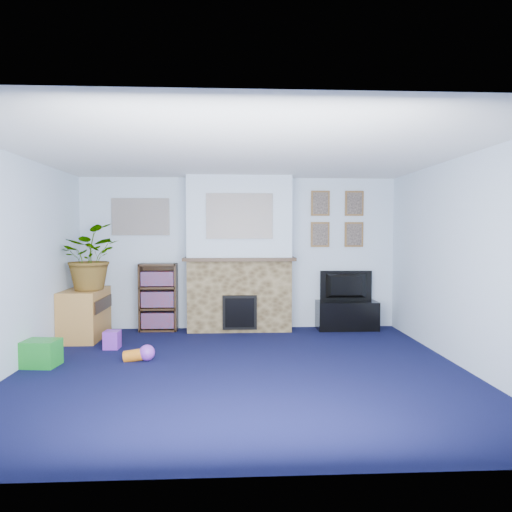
{
  "coord_description": "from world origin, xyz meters",
  "views": [
    {
      "loc": [
        -0.1,
        -5.04,
        1.54
      ],
      "look_at": [
        0.2,
        0.85,
        1.23
      ],
      "focal_mm": 32.0,
      "sensor_mm": 36.0,
      "label": 1
    }
  ],
  "objects": [
    {
      "name": "mantel_teddy",
      "position": [
        -0.48,
        2.0,
        1.22
      ],
      "size": [
        0.14,
        0.14,
        0.14
      ],
      "primitive_type": "sphere",
      "color": "gray",
      "rests_on": "chimney_breast"
    },
    {
      "name": "mantel_can",
      "position": [
        0.69,
        2.0,
        1.21
      ],
      "size": [
        0.05,
        0.05,
        0.11
      ],
      "primitive_type": "cylinder",
      "color": "purple",
      "rests_on": "chimney_breast"
    },
    {
      "name": "chimney_breast",
      "position": [
        0.0,
        2.05,
        1.18
      ],
      "size": [
        1.72,
        0.5,
        2.4
      ],
      "color": "brown",
      "rests_on": "ground"
    },
    {
      "name": "wall_left",
      "position": [
        -2.5,
        0.0,
        1.2
      ],
      "size": [
        0.04,
        4.5,
        2.4
      ],
      "primitive_type": "cube",
      "color": "silver",
      "rests_on": "ground"
    },
    {
      "name": "sideboard",
      "position": [
        -2.24,
        1.61,
        0.35
      ],
      "size": [
        0.51,
        0.92,
        0.71
      ],
      "primitive_type": "cube",
      "color": "#B57E3A",
      "rests_on": "ground"
    },
    {
      "name": "mantel_clock",
      "position": [
        -0.08,
        2.0,
        1.22
      ],
      "size": [
        0.1,
        0.06,
        0.14
      ],
      "primitive_type": "cube",
      "color": "gold",
      "rests_on": "chimney_breast"
    },
    {
      "name": "toy_ball",
      "position": [
        -1.13,
        0.41,
        0.09
      ],
      "size": [
        0.19,
        0.19,
        0.19
      ],
      "primitive_type": "sphere",
      "color": "purple",
      "rests_on": "ground"
    },
    {
      "name": "bookshelf",
      "position": [
        -1.26,
        2.11,
        0.5
      ],
      "size": [
        0.58,
        0.28,
        1.05
      ],
      "color": "#301F11",
      "rests_on": "ground"
    },
    {
      "name": "portrait_bl",
      "position": [
        1.3,
        2.23,
        1.5
      ],
      "size": [
        0.3,
        0.03,
        0.4
      ],
      "primitive_type": "cube",
      "color": "brown",
      "rests_on": "wall_back"
    },
    {
      "name": "potted_plant",
      "position": [
        -2.19,
        1.56,
        1.19
      ],
      "size": [
        1.12,
        1.13,
        0.95
      ],
      "primitive_type": "imported",
      "rotation": [
        0.0,
        0.0,
        2.27
      ],
      "color": "#26661E",
      "rests_on": "sideboard"
    },
    {
      "name": "toy_tube",
      "position": [
        -1.25,
        0.4,
        0.07
      ],
      "size": [
        0.32,
        0.14,
        0.19
      ],
      "primitive_type": "cylinder",
      "rotation": [
        0.0,
        1.43,
        0.0
      ],
      "color": "orange",
      "rests_on": "ground"
    },
    {
      "name": "portrait_tr",
      "position": [
        1.85,
        2.23,
        2.0
      ],
      "size": [
        0.3,
        0.03,
        0.4
      ],
      "primitive_type": "cube",
      "color": "brown",
      "rests_on": "wall_back"
    },
    {
      "name": "portrait_br",
      "position": [
        1.85,
        2.23,
        1.5
      ],
      "size": [
        0.3,
        0.03,
        0.4
      ],
      "primitive_type": "cube",
      "color": "brown",
      "rests_on": "wall_back"
    },
    {
      "name": "toy_block",
      "position": [
        -1.7,
        1.0,
        0.11
      ],
      "size": [
        0.2,
        0.2,
        0.24
      ],
      "primitive_type": "cube",
      "rotation": [
        0.0,
        0.0,
        -0.05
      ],
      "color": "purple",
      "rests_on": "ground"
    },
    {
      "name": "floor",
      "position": [
        0.0,
        0.0,
        0.0
      ],
      "size": [
        5.0,
        4.5,
        0.01
      ],
      "primitive_type": "cube",
      "color": "#0D0F33",
      "rests_on": "ground"
    },
    {
      "name": "wall_right",
      "position": [
        2.5,
        0.0,
        1.2
      ],
      "size": [
        0.04,
        4.5,
        2.4
      ],
      "primitive_type": "cube",
      "color": "silver",
      "rests_on": "ground"
    },
    {
      "name": "collage_left",
      "position": [
        -1.55,
        2.23,
        1.78
      ],
      "size": [
        0.9,
        0.03,
        0.58
      ],
      "primitive_type": "cube",
      "color": "gray",
      "rests_on": "wall_back"
    },
    {
      "name": "wall_front",
      "position": [
        0.0,
        -2.25,
        1.2
      ],
      "size": [
        5.0,
        0.04,
        2.4
      ],
      "primitive_type": "cube",
      "color": "silver",
      "rests_on": "ground"
    },
    {
      "name": "green_crate",
      "position": [
        -2.3,
        0.24,
        0.14
      ],
      "size": [
        0.41,
        0.34,
        0.3
      ],
      "primitive_type": "cube",
      "rotation": [
        0.0,
        0.0,
        -0.11
      ],
      "color": "#198C26",
      "rests_on": "ground"
    },
    {
      "name": "tv_stand",
      "position": [
        1.7,
        2.03,
        0.22
      ],
      "size": [
        0.95,
        0.4,
        0.45
      ],
      "primitive_type": "cube",
      "color": "black",
      "rests_on": "ground"
    },
    {
      "name": "portrait_tl",
      "position": [
        1.3,
        2.23,
        2.0
      ],
      "size": [
        0.3,
        0.03,
        0.4
      ],
      "primitive_type": "cube",
      "color": "brown",
      "rests_on": "wall_back"
    },
    {
      "name": "collage_main",
      "position": [
        0.0,
        1.84,
        1.78
      ],
      "size": [
        1.0,
        0.03,
        0.68
      ],
      "primitive_type": "cube",
      "color": "gray",
      "rests_on": "chimney_breast"
    },
    {
      "name": "television",
      "position": [
        1.7,
        2.05,
        0.69
      ],
      "size": [
        0.83,
        0.15,
        0.48
      ],
      "primitive_type": "imported",
      "rotation": [
        0.0,
        0.0,
        3.1
      ],
      "color": "black",
      "rests_on": "tv_stand"
    },
    {
      "name": "wall_back",
      "position": [
        0.0,
        2.25,
        1.2
      ],
      "size": [
        5.0,
        0.04,
        2.4
      ],
      "primitive_type": "cube",
      "color": "silver",
      "rests_on": "ground"
    },
    {
      "name": "mantel_candle",
      "position": [
        0.26,
        2.0,
        1.23
      ],
      "size": [
        0.05,
        0.05,
        0.17
      ],
      "primitive_type": "cylinder",
      "color": "#B2BFC6",
      "rests_on": "chimney_breast"
    },
    {
      "name": "ceiling",
      "position": [
        0.0,
        0.0,
        2.4
      ],
      "size": [
        5.0,
        4.5,
        0.01
      ],
      "primitive_type": "cube",
      "color": "white",
      "rests_on": "wall_back"
    }
  ]
}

